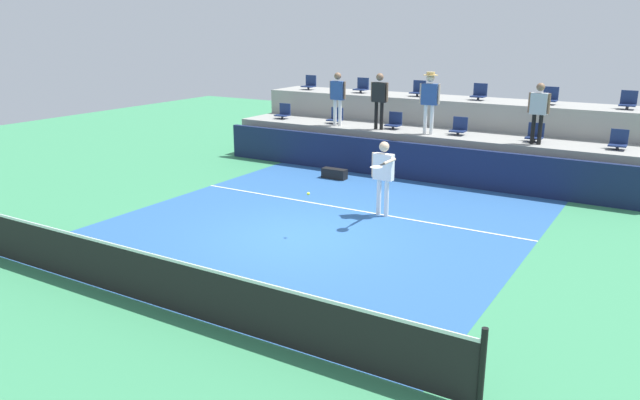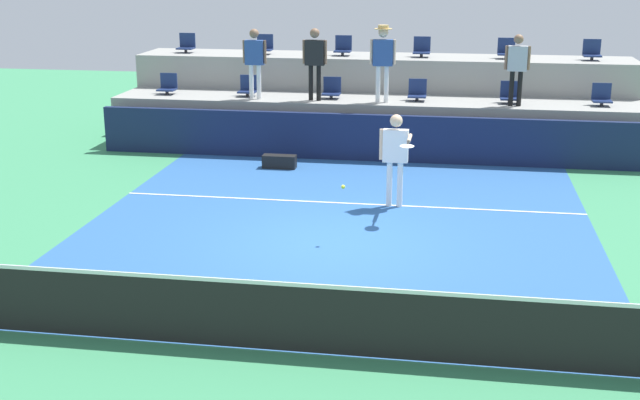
{
  "view_description": "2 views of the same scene",
  "coord_description": "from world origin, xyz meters",
  "px_view_note": "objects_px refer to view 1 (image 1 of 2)",
  "views": [
    {
      "loc": [
        6.82,
        -10.32,
        4.38
      ],
      "look_at": [
        0.85,
        -0.45,
        1.07
      ],
      "focal_mm": 34.16,
      "sensor_mm": 36.0,
      "label": 1
    },
    {
      "loc": [
        1.96,
        -13.03,
        4.66
      ],
      "look_at": [
        -0.07,
        -0.61,
        0.95
      ],
      "focal_mm": 46.72,
      "sensor_mm": 36.0,
      "label": 2
    }
  ],
  "objects_px": {
    "spectator_in_grey": "(539,108)",
    "stadium_chair_upper_far_right": "(628,102)",
    "stadium_chair_lower_far_left": "(284,112)",
    "stadium_chair_lower_mid_left": "(394,122)",
    "equipment_bag": "(334,174)",
    "stadium_chair_upper_far_left": "(310,84)",
    "spectator_with_hat": "(430,96)",
    "stadium_chair_lower_mid_right": "(459,127)",
    "tennis_ball": "(308,194)",
    "stadium_chair_upper_mid_left": "(418,90)",
    "spectator_leaning_on_rail": "(338,94)",
    "stadium_chair_lower_far_right": "(618,141)",
    "tennis_player": "(383,171)",
    "spectator_in_white": "(379,96)",
    "stadium_chair_lower_right": "(535,134)",
    "stadium_chair_lower_left": "(336,117)",
    "stadium_chair_upper_right": "(550,97)",
    "stadium_chair_upper_left": "(362,87)",
    "stadium_chair_upper_mid_right": "(479,93)"
  },
  "relations": [
    {
      "from": "tennis_player",
      "to": "spectator_in_white",
      "type": "bearing_deg",
      "value": 117.17
    },
    {
      "from": "stadium_chair_lower_left",
      "to": "stadium_chair_lower_mid_right",
      "type": "xyz_separation_m",
      "value": [
        4.23,
        0.0,
        0.0
      ]
    },
    {
      "from": "spectator_leaning_on_rail",
      "to": "stadium_chair_lower_far_left",
      "type": "bearing_deg",
      "value": 170.86
    },
    {
      "from": "stadium_chair_lower_mid_right",
      "to": "spectator_leaning_on_rail",
      "type": "xyz_separation_m",
      "value": [
        -3.96,
        -0.38,
        0.81
      ]
    },
    {
      "from": "spectator_in_grey",
      "to": "equipment_bag",
      "type": "height_order",
      "value": "spectator_in_grey"
    },
    {
      "from": "stadium_chair_lower_mid_right",
      "to": "spectator_with_hat",
      "type": "bearing_deg",
      "value": -155.12
    },
    {
      "from": "stadium_chair_upper_mid_left",
      "to": "stadium_chair_upper_right",
      "type": "relative_size",
      "value": 1.0
    },
    {
      "from": "stadium_chair_lower_left",
      "to": "spectator_in_white",
      "type": "bearing_deg",
      "value": -12.26
    },
    {
      "from": "stadium_chair_lower_mid_right",
      "to": "spectator_leaning_on_rail",
      "type": "distance_m",
      "value": 4.06
    },
    {
      "from": "stadium_chair_upper_mid_left",
      "to": "stadium_chair_upper_far_right",
      "type": "height_order",
      "value": "same"
    },
    {
      "from": "stadium_chair_lower_mid_left",
      "to": "stadium_chair_upper_left",
      "type": "bearing_deg",
      "value": 139.44
    },
    {
      "from": "stadium_chair_upper_left",
      "to": "stadium_chair_upper_far_right",
      "type": "height_order",
      "value": "same"
    },
    {
      "from": "stadium_chair_lower_mid_right",
      "to": "stadium_chair_upper_mid_left",
      "type": "xyz_separation_m",
      "value": [
        -2.08,
        1.8,
        0.85
      ]
    },
    {
      "from": "stadium_chair_lower_right",
      "to": "spectator_leaning_on_rail",
      "type": "distance_m",
      "value": 6.22
    },
    {
      "from": "spectator_leaning_on_rail",
      "to": "equipment_bag",
      "type": "height_order",
      "value": "spectator_leaning_on_rail"
    },
    {
      "from": "stadium_chair_upper_right",
      "to": "stadium_chair_lower_left",
      "type": "bearing_deg",
      "value": -164.27
    },
    {
      "from": "stadium_chair_lower_mid_left",
      "to": "stadium_chair_upper_right",
      "type": "distance_m",
      "value": 4.71
    },
    {
      "from": "spectator_with_hat",
      "to": "tennis_ball",
      "type": "height_order",
      "value": "spectator_with_hat"
    },
    {
      "from": "stadium_chair_lower_mid_right",
      "to": "stadium_chair_lower_right",
      "type": "height_order",
      "value": "same"
    },
    {
      "from": "stadium_chair_upper_left",
      "to": "stadium_chair_upper_mid_left",
      "type": "relative_size",
      "value": 1.0
    },
    {
      "from": "tennis_player",
      "to": "stadium_chair_lower_mid_left",
      "type": "bearing_deg",
      "value": 111.79
    },
    {
      "from": "spectator_in_white",
      "to": "tennis_ball",
      "type": "height_order",
      "value": "spectator_in_white"
    },
    {
      "from": "stadium_chair_lower_mid_right",
      "to": "stadium_chair_upper_mid_right",
      "type": "bearing_deg",
      "value": 90.09
    },
    {
      "from": "stadium_chair_upper_mid_right",
      "to": "stadium_chair_upper_far_left",
      "type": "bearing_deg",
      "value": 180.0
    },
    {
      "from": "spectator_in_grey",
      "to": "stadium_chair_upper_far_right",
      "type": "bearing_deg",
      "value": 47.8
    },
    {
      "from": "stadium_chair_lower_mid_right",
      "to": "stadium_chair_upper_far_left",
      "type": "xyz_separation_m",
      "value": [
        -6.39,
        1.8,
        0.85
      ]
    },
    {
      "from": "spectator_leaning_on_rail",
      "to": "tennis_ball",
      "type": "distance_m",
      "value": 7.49
    },
    {
      "from": "stadium_chair_upper_mid_left",
      "to": "stadium_chair_upper_right",
      "type": "height_order",
      "value": "same"
    },
    {
      "from": "stadium_chair_lower_mid_right",
      "to": "spectator_in_grey",
      "type": "xyz_separation_m",
      "value": [
        2.3,
        -0.38,
        0.78
      ]
    },
    {
      "from": "stadium_chair_upper_far_right",
      "to": "stadium_chair_lower_far_left",
      "type": "bearing_deg",
      "value": -170.38
    },
    {
      "from": "equipment_bag",
      "to": "stadium_chair_lower_right",
      "type": "bearing_deg",
      "value": 23.84
    },
    {
      "from": "stadium_chair_lower_right",
      "to": "spectator_in_grey",
      "type": "relative_size",
      "value": 0.31
    },
    {
      "from": "stadium_chair_lower_far_left",
      "to": "stadium_chair_upper_mid_right",
      "type": "relative_size",
      "value": 1.0
    },
    {
      "from": "stadium_chair_lower_mid_right",
      "to": "equipment_bag",
      "type": "bearing_deg",
      "value": -142.43
    },
    {
      "from": "stadium_chair_upper_mid_left",
      "to": "stadium_chair_upper_far_right",
      "type": "xyz_separation_m",
      "value": [
        6.36,
        0.0,
        0.0
      ]
    },
    {
      "from": "spectator_in_white",
      "to": "tennis_ball",
      "type": "distance_m",
      "value": 7.01
    },
    {
      "from": "stadium_chair_lower_left",
      "to": "spectator_in_grey",
      "type": "distance_m",
      "value": 6.59
    },
    {
      "from": "spectator_leaning_on_rail",
      "to": "stadium_chair_upper_mid_right",
      "type": "bearing_deg",
      "value": 28.92
    },
    {
      "from": "spectator_in_grey",
      "to": "spectator_leaning_on_rail",
      "type": "bearing_deg",
      "value": 180.0
    },
    {
      "from": "stadium_chair_upper_right",
      "to": "stadium_chair_upper_far_right",
      "type": "bearing_deg",
      "value": 0.0
    },
    {
      "from": "stadium_chair_lower_far_left",
      "to": "spectator_with_hat",
      "type": "bearing_deg",
      "value": -3.98
    },
    {
      "from": "stadium_chair_lower_mid_left",
      "to": "equipment_bag",
      "type": "xyz_separation_m",
      "value": [
        -0.86,
        -2.28,
        -1.31
      ]
    },
    {
      "from": "stadium_chair_upper_right",
      "to": "equipment_bag",
      "type": "distance_m",
      "value": 6.9
    },
    {
      "from": "stadium_chair_upper_left",
      "to": "spectator_in_white",
      "type": "distance_m",
      "value": 2.79
    },
    {
      "from": "stadium_chair_lower_far_right",
      "to": "tennis_player",
      "type": "bearing_deg",
      "value": -132.34
    },
    {
      "from": "spectator_in_grey",
      "to": "tennis_ball",
      "type": "height_order",
      "value": "spectator_in_grey"
    },
    {
      "from": "stadium_chair_lower_mid_left",
      "to": "stadium_chair_lower_far_right",
      "type": "height_order",
      "value": "same"
    },
    {
      "from": "spectator_leaning_on_rail",
      "to": "spectator_in_white",
      "type": "bearing_deg",
      "value": 0.0
    },
    {
      "from": "stadium_chair_lower_far_left",
      "to": "stadium_chair_lower_mid_right",
      "type": "distance_m",
      "value": 6.34
    },
    {
      "from": "stadium_chair_upper_far_left",
      "to": "spectator_with_hat",
      "type": "height_order",
      "value": "spectator_with_hat"
    }
  ]
}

